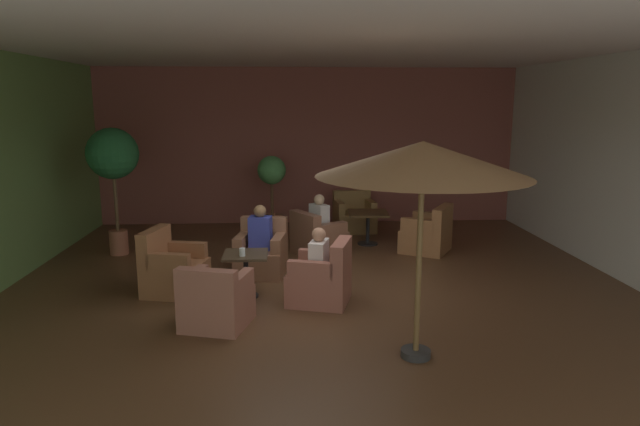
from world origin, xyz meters
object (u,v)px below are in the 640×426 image
armchair_front_right_north (428,235)px  iced_drink_cup (242,252)px  cafe_table_front_right (368,219)px  patron_blue_shirt (319,253)px  patron_by_window (319,215)px  armchair_front_right_south (317,238)px  armchair_front_left_north (172,270)px  potted_tree_left_corner (272,186)px  patio_umbrella_tall_red (423,160)px  potted_tree_mid_left (113,159)px  armchair_front_left_east (216,302)px  armchair_front_left_south (322,280)px  armchair_front_right_east (354,216)px  cafe_table_front_left (246,264)px  patron_with_friend (260,230)px  armchair_front_left_west (261,254)px

armchair_front_right_north → iced_drink_cup: bearing=-143.5°
cafe_table_front_right → patron_blue_shirt: patron_blue_shirt is taller
patron_blue_shirt → patron_by_window: 2.51m
armchair_front_right_south → patron_by_window: size_ratio=1.61×
armchair_front_left_north → cafe_table_front_right: (3.16, 2.57, 0.16)m
potted_tree_left_corner → patron_by_window: potted_tree_left_corner is taller
patio_umbrella_tall_red → potted_tree_mid_left: (-4.37, 4.36, -0.40)m
potted_tree_left_corner → armchair_front_left_east: bearing=-96.7°
iced_drink_cup → patron_by_window: bearing=63.3°
armchair_front_left_south → patio_umbrella_tall_red: patio_umbrella_tall_red is taller
potted_tree_mid_left → armchair_front_right_east: bearing=20.0°
cafe_table_front_right → armchair_front_right_south: bearing=-148.4°
armchair_front_left_north → patron_by_window: 2.98m
cafe_table_front_left → iced_drink_cup: iced_drink_cup is taller
armchair_front_left_north → iced_drink_cup: size_ratio=8.37×
patron_blue_shirt → patron_by_window: bearing=86.6°
cafe_table_front_left → iced_drink_cup: bearing=-105.8°
armchair_front_right_east → potted_tree_mid_left: size_ratio=0.39×
patron_by_window → patron_with_friend: 1.55m
patron_with_friend → armchair_front_left_south: bearing=-56.2°
patio_umbrella_tall_red → cafe_table_front_right: bearing=88.0°
potted_tree_left_corner → iced_drink_cup: potted_tree_left_corner is taller
cafe_table_front_right → patron_blue_shirt: size_ratio=1.28×
armchair_front_left_west → patron_blue_shirt: (0.83, -1.35, 0.38)m
patron_by_window → potted_tree_mid_left: bearing=177.6°
armchair_front_left_north → armchair_front_right_south: bearing=42.1°
armchair_front_right_north → cafe_table_front_left: bearing=-144.6°
armchair_front_left_south → cafe_table_front_right: bearing=71.0°
armchair_front_left_west → patron_with_friend: (-0.01, -0.05, 0.40)m
cafe_table_front_right → armchair_front_right_north: (1.01, -0.59, -0.17)m
cafe_table_front_left → potted_tree_left_corner: 3.78m
armchair_front_left_west → iced_drink_cup: (-0.20, -1.19, 0.36)m
patron_by_window → patio_umbrella_tall_red: bearing=-79.3°
armchair_front_right_north → iced_drink_cup: armchair_front_right_north is taller
armchair_front_left_north → armchair_front_right_north: armchair_front_left_north is taller
armchair_front_left_east → armchair_front_left_west: armchair_front_left_west is taller
armchair_front_left_west → patron_blue_shirt: patron_blue_shirt is taller
armchair_front_right_south → patio_umbrella_tall_red: size_ratio=0.46×
armchair_front_left_east → armchair_front_right_east: bearing=65.6°
patron_by_window → patron_with_friend: (-0.99, -1.19, 0.02)m
armchair_front_right_north → patio_umbrella_tall_red: patio_umbrella_tall_red is taller
potted_tree_left_corner → patron_by_window: 1.78m
patio_umbrella_tall_red → patron_blue_shirt: bearing=118.9°
patio_umbrella_tall_red → patron_by_window: 4.50m
patio_umbrella_tall_red → patron_blue_shirt: 2.40m
armchair_front_right_east → armchair_front_right_north: bearing=-57.1°
cafe_table_front_right → patron_blue_shirt: (-1.11, -3.09, 0.21)m
armchair_front_left_south → patio_umbrella_tall_red: bearing=-62.1°
potted_tree_mid_left → armchair_front_left_east: bearing=-57.8°
armchair_front_left_north → cafe_table_front_right: bearing=39.1°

